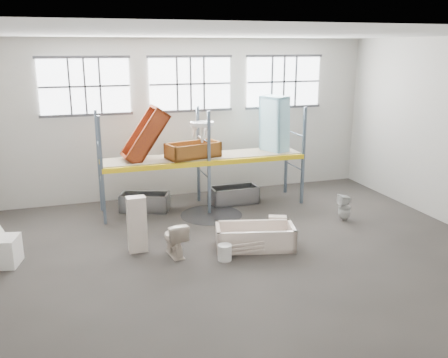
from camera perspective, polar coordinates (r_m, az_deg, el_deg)
name	(u,v)px	position (r m, az deg, el deg)	size (l,w,h in m)	color
floor	(243,253)	(11.71, 2.28, -8.73)	(12.00, 10.00, 0.10)	#433E39
ceiling	(246,31)	(10.69, 2.58, 17.07)	(12.00, 10.00, 0.10)	silver
wall_back	(190,118)	(15.68, -4.02, 7.18)	(12.00, 0.10, 5.00)	#B1AEA3
wall_front	(379,225)	(6.60, 17.82, -5.21)	(12.00, 0.10, 5.00)	#B7B4AA
window_left	(85,86)	(15.01, -16.13, 10.48)	(2.60, 0.04, 1.60)	white
window_mid	(190,84)	(15.45, -3.99, 11.16)	(2.60, 0.04, 1.60)	white
window_right	(284,82)	(16.52, 7.06, 11.36)	(2.60, 0.04, 1.60)	white
rack_upright_la	(102,171)	(13.34, -14.26, 0.88)	(0.08, 0.08, 3.00)	slate
rack_upright_lb	(99,162)	(14.50, -14.60, 2.01)	(0.08, 0.08, 3.00)	slate
rack_upright_ma	(209,163)	(13.83, -1.78, 1.87)	(0.08, 0.08, 3.00)	slate
rack_upright_mb	(198,155)	(14.95, -3.06, 2.89)	(0.08, 0.08, 3.00)	slate
rack_upright_ra	(303,156)	(14.92, 9.37, 2.67)	(0.08, 0.08, 3.00)	slate
rack_upright_rb	(287,149)	(15.97, 7.42, 3.59)	(0.08, 0.08, 3.00)	slate
rack_beam_front	(209,163)	(13.83, -1.78, 1.87)	(6.00, 0.10, 0.14)	yellow
rack_beam_back	(198,155)	(14.95, -3.06, 2.89)	(6.00, 0.10, 0.14)	yellow
shelf_deck	(203,156)	(14.37, -2.45, 2.71)	(5.90, 1.10, 0.03)	gray
wet_patch	(211,215)	(14.07, -1.50, -4.25)	(1.80, 1.80, 0.00)	black
bathtub_beige	(255,237)	(11.80, 3.68, -6.82)	(1.89, 0.89, 0.55)	beige
cistern_spare	(277,224)	(12.64, 6.34, -5.34)	(0.46, 0.22, 0.44)	#F2DCCB
sink_in_tub	(248,233)	(12.34, 2.80, -6.37)	(0.49, 0.49, 0.17)	beige
toilet_beige	(174,238)	(11.37, -5.89, -7.01)	(0.46, 0.82, 0.83)	beige
cistern_tall	(137,224)	(11.62, -10.26, -5.30)	(0.44, 0.28, 1.36)	beige
toilet_white	(345,207)	(13.96, 14.07, -3.27)	(0.34, 0.35, 0.75)	silver
steel_tub_left	(145,202)	(14.56, -9.35, -2.70)	(1.42, 0.66, 0.52)	#999BA0
steel_tub_right	(234,195)	(15.02, 1.20, -1.90)	(1.45, 0.68, 0.53)	#94959B
rust_tub_flat	(193,150)	(14.10, -3.69, 3.44)	(1.54, 0.72, 0.43)	#94501A
rust_tub_tilted	(145,135)	(13.93, -9.31, 5.12)	(1.70, 0.80, 0.48)	#88350C
sink_on_shelf	(202,141)	(13.94, -2.60, 4.47)	(0.69, 0.53, 0.61)	silver
blue_tub_upright	(274,125)	(15.01, 5.97, 6.36)	(1.78, 0.83, 0.50)	#99D5E7
bucket	(225,252)	(11.15, 0.08, -8.68)	(0.32, 0.32, 0.37)	silver
carton_near	(1,251)	(11.95, -24.90, -7.76)	(0.76, 0.65, 0.65)	white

